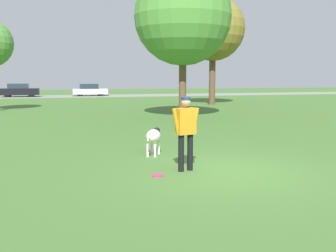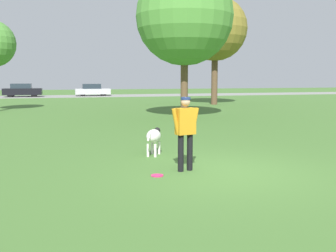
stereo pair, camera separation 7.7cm
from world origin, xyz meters
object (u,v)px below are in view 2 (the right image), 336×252
at_px(person, 185,128).
at_px(tree_mid_center, 185,17).
at_px(parked_car_black, 22,90).
at_px(parked_car_silver, 92,90).
at_px(tree_far_right, 215,29).
at_px(dog, 154,137).
at_px(frisbee, 157,175).

height_order(person, tree_mid_center, tree_mid_center).
height_order(parked_car_black, parked_car_silver, parked_car_black).
distance_m(person, tree_far_right, 22.16).
bearing_deg(parked_car_silver, dog, -92.04).
distance_m(person, frisbee, 1.23).
bearing_deg(parked_car_black, dog, -78.42).
bearing_deg(tree_far_right, dog, -116.55).
xyz_separation_m(tree_far_right, parked_car_black, (-15.21, 16.27, -4.96)).
bearing_deg(parked_car_black, tree_far_right, -45.71).
bearing_deg(tree_mid_center, tree_far_right, 59.67).
relative_size(dog, tree_mid_center, 0.13).
height_order(dog, tree_mid_center, tree_mid_center).
xyz_separation_m(frisbee, tree_mid_center, (4.13, 11.10, 5.04)).
distance_m(tree_mid_center, tree_far_right, 10.47).
bearing_deg(frisbee, tree_mid_center, 69.60).
height_order(person, parked_car_black, person).
relative_size(person, dog, 1.67).
distance_m(tree_mid_center, parked_car_black, 27.52).
height_order(dog, frisbee, dog).
bearing_deg(frisbee, parked_car_black, 99.06).
bearing_deg(frisbee, dog, 78.48).
height_order(frisbee, parked_car_silver, parked_car_silver).
xyz_separation_m(tree_mid_center, tree_far_right, (5.28, 9.02, 0.60)).
bearing_deg(tree_mid_center, parked_car_silver, 95.81).
bearing_deg(dog, parked_car_silver, 26.36).
bearing_deg(tree_far_right, person, -113.66).
distance_m(tree_far_right, parked_car_black, 22.82).
height_order(person, parked_car_silver, person).
relative_size(tree_mid_center, parked_car_black, 1.90).
bearing_deg(person, tree_far_right, 53.02).
height_order(tree_mid_center, tree_far_right, tree_far_right).
height_order(tree_mid_center, parked_car_black, tree_mid_center).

